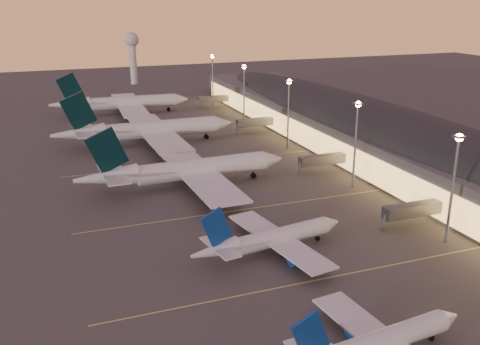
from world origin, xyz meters
name	(u,v)px	position (x,y,z in m)	size (l,w,h in m)	color
ground	(307,268)	(0.00, 0.00, 0.00)	(700.00, 700.00, 0.00)	#3F3D3B
airliner_narrow_south	(375,344)	(-4.21, -30.41, 3.23)	(34.98, 31.40, 12.49)	silver
airliner_narrow_north	(270,239)	(-4.47, 9.02, 3.51)	(37.98, 34.27, 13.58)	silver
airliner_wide_near	(185,170)	(-10.58, 57.44, 5.24)	(63.55, 57.78, 20.37)	silver
airliner_wide_mid	(146,130)	(-11.92, 109.15, 5.70)	(68.98, 62.62, 22.13)	silver
airliner_wide_far	(121,103)	(-12.12, 168.78, 5.40)	(65.52, 59.64, 20.98)	silver
terminal_building	(367,127)	(61.84, 72.47, 8.78)	(56.35, 255.00, 17.46)	#4C4C51
light_masts	(315,113)	(36.00, 65.00, 17.55)	(2.20, 217.20, 25.90)	slate
radar_tower	(132,49)	(10.00, 260.00, 21.87)	(9.00, 9.00, 32.50)	silver
lane_markings	(240,203)	(0.00, 40.00, 0.01)	(90.00, 180.36, 0.00)	#D8C659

